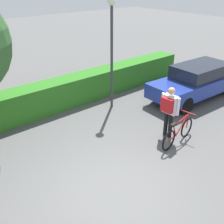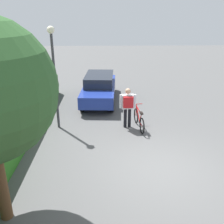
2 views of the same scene
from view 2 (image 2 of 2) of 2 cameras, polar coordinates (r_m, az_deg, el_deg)
ground_plane at (r=8.12m, az=10.68°, el=-12.45°), size 60.00×60.00×0.00m
parked_car_far at (r=13.49m, az=-2.89°, el=5.63°), size 4.54×1.86×1.43m
bicycle at (r=10.45m, az=6.12°, el=-1.74°), size 1.70×0.50×0.88m
person_rider at (r=10.21m, az=3.59°, el=1.75°), size 0.36×0.68×1.69m
street_lamp at (r=10.02m, az=-13.07°, el=10.39°), size 0.28×0.28×4.04m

